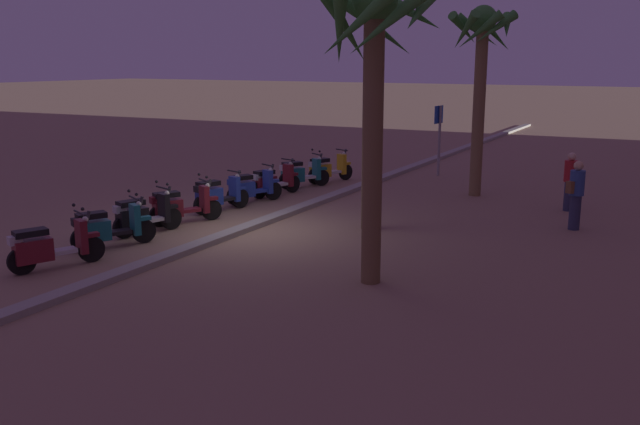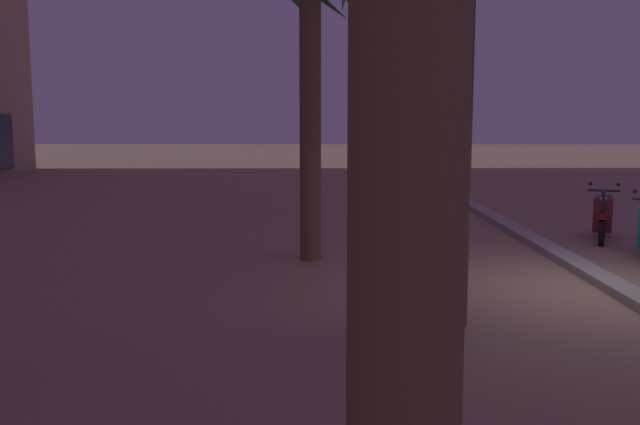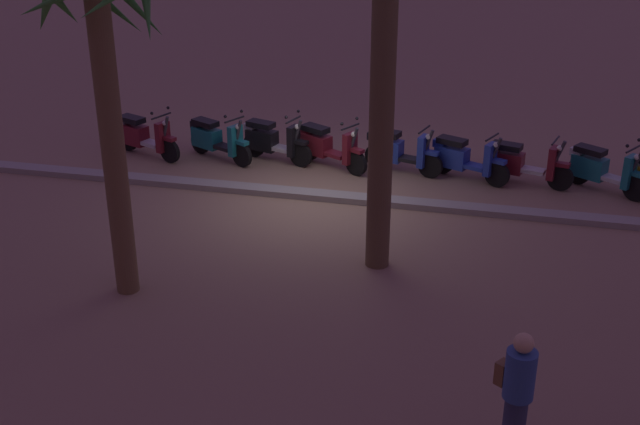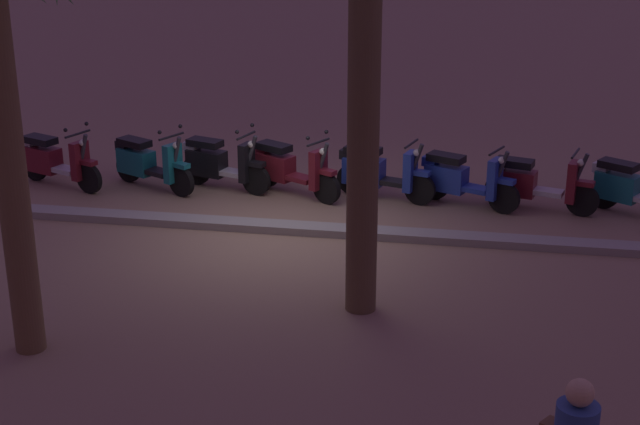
% 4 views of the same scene
% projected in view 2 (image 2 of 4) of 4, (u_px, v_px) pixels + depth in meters
% --- Properties ---
extents(ground_plane, '(200.00, 200.00, 0.00)m').
position_uv_depth(ground_plane, '(604.00, 291.00, 8.80)').
color(ground_plane, '#93755B').
extents(curb_strip, '(60.00, 0.36, 0.12)m').
position_uv_depth(curb_strip, '(616.00, 287.00, 8.79)').
color(curb_strip, gray).
rests_on(curb_strip, ground).
extents(scooter_maroon_far_back, '(1.74, 0.89, 1.17)m').
position_uv_depth(scooter_maroon_far_back, '(603.00, 217.00, 12.98)').
color(scooter_maroon_far_back, black).
rests_on(scooter_maroon_far_back, ground).
extents(palm_tree_mid_walkway, '(2.25, 2.15, 5.30)m').
position_uv_depth(palm_tree_mid_walkway, '(309.00, 14.00, 10.49)').
color(palm_tree_mid_walkway, brown).
rests_on(palm_tree_mid_walkway, ground).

